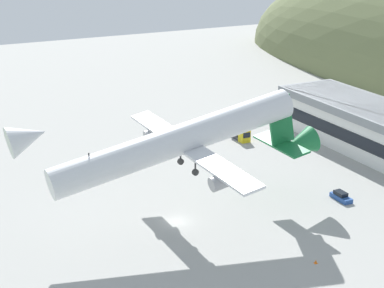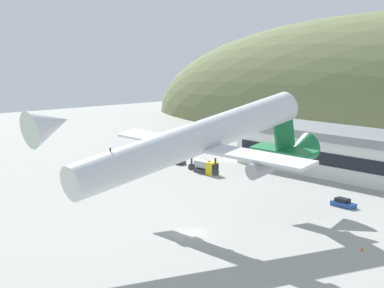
% 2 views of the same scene
% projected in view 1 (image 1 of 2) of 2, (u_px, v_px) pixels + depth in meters
% --- Properties ---
extents(ground_plane, '(361.22, 361.22, 0.00)m').
position_uv_depth(ground_plane, '(177.00, 222.00, 108.63)').
color(ground_plane, '#9E9E99').
extents(cargo_airplane, '(41.45, 54.76, 14.50)m').
position_uv_depth(cargo_airplane, '(182.00, 142.00, 104.41)').
color(cargo_airplane, silver).
extents(service_car_0, '(4.60, 1.87, 1.54)m').
position_uv_depth(service_car_0, '(341.00, 197.00, 116.92)').
color(service_car_0, '#264C99').
rests_on(service_car_0, ground_plane).
extents(service_car_1, '(4.07, 1.97, 1.63)m').
position_uv_depth(service_car_1, '(222.00, 121.00, 161.25)').
color(service_car_1, '#333338').
rests_on(service_car_1, ground_plane).
extents(box_truck, '(6.24, 2.23, 3.00)m').
position_uv_depth(box_truck, '(240.00, 133.00, 149.08)').
color(box_truck, gold).
rests_on(box_truck, ground_plane).
extents(traffic_cone_0, '(0.52, 0.52, 0.58)m').
position_uv_depth(traffic_cone_0, '(316.00, 262.00, 95.30)').
color(traffic_cone_0, orange).
rests_on(traffic_cone_0, ground_plane).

